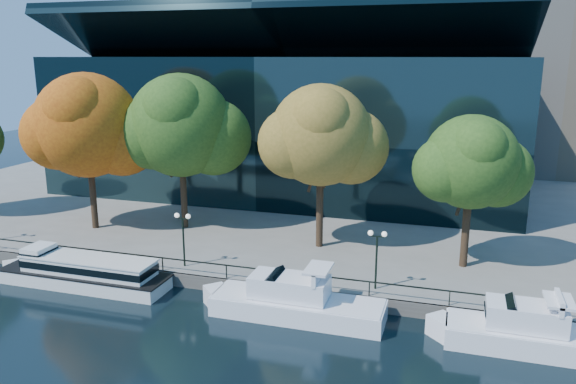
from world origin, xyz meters
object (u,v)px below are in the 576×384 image
(tour_boat, at_px, (80,270))
(tree_4, at_px, (473,164))
(tree_1, at_px, (89,128))
(tree_2, at_px, (182,128))
(tree_3, at_px, (323,138))
(lamp_2, at_px, (377,246))
(cruiser_far, at_px, (524,331))
(cruiser_near, at_px, (290,300))
(lamp_1, at_px, (183,227))

(tour_boat, height_order, tree_4, tree_4)
(tree_1, height_order, tree_4, tree_1)
(tree_2, distance_m, tree_4, 24.33)
(tour_boat, bearing_deg, tree_3, 34.69)
(lamp_2, bearing_deg, cruiser_far, -22.41)
(cruiser_near, distance_m, tree_4, 16.18)
(cruiser_near, height_order, tree_1, tree_1)
(tree_3, height_order, lamp_1, tree_3)
(lamp_2, bearing_deg, tree_4, 46.38)
(cruiser_near, bearing_deg, tree_3, 93.58)
(cruiser_near, relative_size, tree_3, 0.93)
(cruiser_far, relative_size, tree_2, 0.77)
(cruiser_far, distance_m, lamp_1, 23.50)
(cruiser_far, xyz_separation_m, tree_4, (-3.20, 9.69, 7.57))
(tour_boat, relative_size, tree_3, 1.06)
(tour_boat, distance_m, cruiser_far, 29.65)
(tree_4, bearing_deg, lamp_2, -133.62)
(tree_2, xyz_separation_m, lamp_1, (4.31, -8.75, -6.05))
(tree_2, bearing_deg, tour_boat, -100.83)
(tree_1, height_order, lamp_2, tree_1)
(tree_4, height_order, lamp_1, tree_4)
(tree_4, bearing_deg, tree_1, 179.72)
(tour_boat, distance_m, lamp_1, 7.94)
(tree_3, relative_size, tree_4, 1.17)
(tour_boat, relative_size, tree_2, 1.01)
(lamp_1, distance_m, lamp_2, 14.11)
(cruiser_near, xyz_separation_m, tree_4, (10.55, 9.66, 7.57))
(tour_boat, distance_m, tree_3, 20.50)
(cruiser_near, distance_m, tree_1, 25.05)
(tour_boat, bearing_deg, tree_1, 119.34)
(tree_3, distance_m, tree_4, 11.36)
(tree_4, height_order, lamp_2, tree_4)
(lamp_1, height_order, lamp_2, same)
(tree_3, height_order, tree_4, tree_3)
(cruiser_far, height_order, lamp_1, lamp_1)
(tree_2, relative_size, lamp_2, 3.40)
(tree_1, bearing_deg, tree_4, -0.28)
(lamp_1, bearing_deg, tree_3, 39.99)
(tour_boat, relative_size, tree_1, 1.00)
(tour_boat, xyz_separation_m, tree_4, (26.44, 9.32, 7.55))
(tree_4, bearing_deg, cruiser_far, -71.71)
(tour_boat, height_order, cruiser_near, cruiser_near)
(lamp_1, bearing_deg, cruiser_far, -9.08)
(cruiser_far, distance_m, tree_4, 12.70)
(tree_1, distance_m, tree_3, 20.57)
(cruiser_far, relative_size, tree_1, 0.77)
(tree_1, xyz_separation_m, lamp_1, (11.94, -6.16, -6.09))
(cruiser_near, relative_size, lamp_1, 3.01)
(tree_2, bearing_deg, tree_3, -6.77)
(tree_4, xyz_separation_m, lamp_1, (-19.83, -6.01, -4.68))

